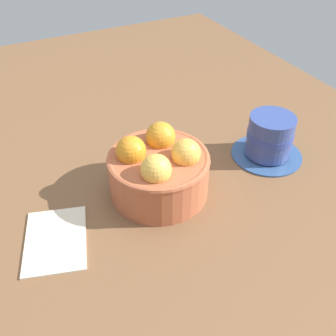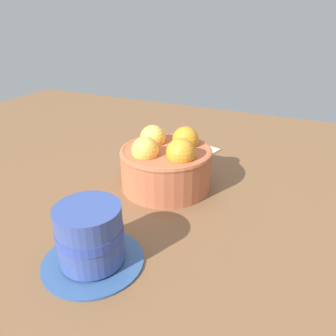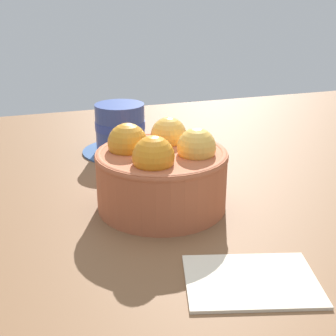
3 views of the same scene
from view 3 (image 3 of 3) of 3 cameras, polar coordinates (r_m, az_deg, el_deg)
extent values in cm
cube|color=brown|center=(54.88, -0.77, -6.44)|extent=(145.97, 100.47, 3.50)
cylinder|color=#AD5938|center=(52.69, -0.80, -1.47)|extent=(15.07, 15.07, 6.81)
torus|color=#AD5938|center=(51.61, -0.81, 1.62)|extent=(15.27, 15.27, 1.00)
sphere|color=orange|center=(47.54, -1.85, 1.41)|extent=(4.52, 4.52, 4.52)
sphere|color=#EEB349|center=(50.55, 3.61, 2.60)|extent=(4.40, 4.40, 4.40)
sphere|color=gold|center=(54.94, 0.07, 4.17)|extent=(4.36, 4.36, 4.36)
sphere|color=orange|center=(52.18, -5.11, 3.15)|extent=(4.61, 4.61, 4.61)
cylinder|color=#2F4F82|center=(72.68, -5.76, 2.29)|extent=(12.21, 12.21, 0.60)
cylinder|color=#33478C|center=(71.53, -5.87, 5.23)|extent=(7.66, 7.66, 7.14)
cylinder|color=#2D4299|center=(71.46, -5.88, 5.43)|extent=(7.82, 7.82, 1.29)
cube|color=beige|center=(41.44, 10.43, -13.58)|extent=(13.36, 11.10, 0.60)
camera|label=1|loc=(0.65, 52.18, 29.77)|focal=41.82mm
camera|label=2|loc=(0.92, -24.47, 21.87)|focal=35.24mm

